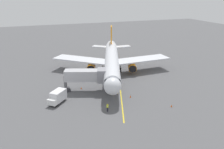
{
  "coord_description": "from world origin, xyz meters",
  "views": [
    {
      "loc": [
        22.52,
        61.14,
        22.38
      ],
      "look_at": [
        3.97,
        9.88,
        3.0
      ],
      "focal_mm": 37.8,
      "sensor_mm": 36.0,
      "label": 1
    }
  ],
  "objects_px": {
    "safety_cone_nose_left": "(130,96)",
    "safety_cone_nose_right": "(81,88)",
    "box_truck_near_nose": "(57,97)",
    "airplane": "(112,61)",
    "safety_cone_wing_port": "(172,106)",
    "jet_bridge": "(89,76)",
    "ground_crew_marshaller": "(107,107)"
  },
  "relations": [
    {
      "from": "airplane",
      "to": "jet_bridge",
      "type": "relative_size",
      "value": 3.45
    },
    {
      "from": "jet_bridge",
      "to": "safety_cone_nose_right",
      "type": "relative_size",
      "value": 20.62
    },
    {
      "from": "safety_cone_nose_left",
      "to": "safety_cone_wing_port",
      "type": "distance_m",
      "value": 9.26
    },
    {
      "from": "safety_cone_wing_port",
      "to": "ground_crew_marshaller",
      "type": "bearing_deg",
      "value": -11.79
    },
    {
      "from": "safety_cone_wing_port",
      "to": "safety_cone_nose_right",
      "type": "bearing_deg",
      "value": -45.48
    },
    {
      "from": "box_truck_near_nose",
      "to": "safety_cone_nose_right",
      "type": "height_order",
      "value": "box_truck_near_nose"
    },
    {
      "from": "airplane",
      "to": "ground_crew_marshaller",
      "type": "xyz_separation_m",
      "value": [
        8.08,
        19.97,
        -3.12
      ]
    },
    {
      "from": "safety_cone_nose_right",
      "to": "safety_cone_wing_port",
      "type": "distance_m",
      "value": 21.7
    },
    {
      "from": "box_truck_near_nose",
      "to": "safety_cone_nose_left",
      "type": "bearing_deg",
      "value": 169.86
    },
    {
      "from": "airplane",
      "to": "ground_crew_marshaller",
      "type": "distance_m",
      "value": 21.77
    },
    {
      "from": "airplane",
      "to": "ground_crew_marshaller",
      "type": "bearing_deg",
      "value": 67.97
    },
    {
      "from": "ground_crew_marshaller",
      "to": "safety_cone_nose_left",
      "type": "relative_size",
      "value": 3.11
    },
    {
      "from": "safety_cone_wing_port",
      "to": "jet_bridge",
      "type": "bearing_deg",
      "value": -45.38
    },
    {
      "from": "airplane",
      "to": "jet_bridge",
      "type": "bearing_deg",
      "value": 45.22
    },
    {
      "from": "ground_crew_marshaller",
      "to": "safety_cone_wing_port",
      "type": "xyz_separation_m",
      "value": [
        -12.89,
        2.69,
        -0.61
      ]
    },
    {
      "from": "safety_cone_nose_left",
      "to": "safety_cone_nose_right",
      "type": "relative_size",
      "value": 1.0
    },
    {
      "from": "safety_cone_nose_left",
      "to": "safety_cone_nose_right",
      "type": "xyz_separation_m",
      "value": [
        9.21,
        -8.43,
        0.0
      ]
    },
    {
      "from": "safety_cone_wing_port",
      "to": "airplane",
      "type": "bearing_deg",
      "value": -78.01
    },
    {
      "from": "safety_cone_nose_right",
      "to": "safety_cone_wing_port",
      "type": "xyz_separation_m",
      "value": [
        -15.22,
        15.47,
        0.0
      ]
    },
    {
      "from": "ground_crew_marshaller",
      "to": "box_truck_near_nose",
      "type": "distance_m",
      "value": 11.28
    },
    {
      "from": "ground_crew_marshaller",
      "to": "box_truck_near_nose",
      "type": "height_order",
      "value": "box_truck_near_nose"
    },
    {
      "from": "box_truck_near_nose",
      "to": "airplane",
      "type": "bearing_deg",
      "value": -142.62
    },
    {
      "from": "airplane",
      "to": "safety_cone_nose_left",
      "type": "xyz_separation_m",
      "value": [
        1.2,
        15.61,
        -3.73
      ]
    },
    {
      "from": "box_truck_near_nose",
      "to": "safety_cone_wing_port",
      "type": "bearing_deg",
      "value": 155.52
    },
    {
      "from": "ground_crew_marshaller",
      "to": "box_truck_near_nose",
      "type": "relative_size",
      "value": 0.36
    },
    {
      "from": "airplane",
      "to": "safety_cone_wing_port",
      "type": "height_order",
      "value": "airplane"
    },
    {
      "from": "jet_bridge",
      "to": "ground_crew_marshaller",
      "type": "bearing_deg",
      "value": 93.71
    },
    {
      "from": "jet_bridge",
      "to": "airplane",
      "type": "bearing_deg",
      "value": -134.78
    },
    {
      "from": "airplane",
      "to": "safety_cone_nose_right",
      "type": "distance_m",
      "value": 13.18
    },
    {
      "from": "airplane",
      "to": "box_truck_near_nose",
      "type": "distance_m",
      "value": 21.29
    },
    {
      "from": "jet_bridge",
      "to": "safety_cone_wing_port",
      "type": "distance_m",
      "value": 19.69
    },
    {
      "from": "airplane",
      "to": "safety_cone_wing_port",
      "type": "distance_m",
      "value": 23.46
    }
  ]
}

